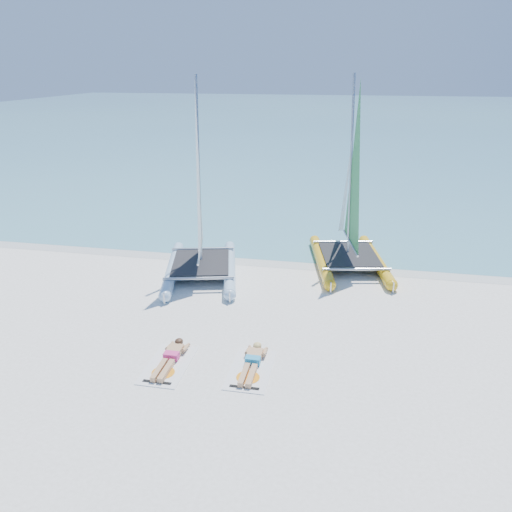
{
  "coord_description": "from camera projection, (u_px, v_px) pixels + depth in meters",
  "views": [
    {
      "loc": [
        1.63,
        -11.87,
        6.91
      ],
      "look_at": [
        -0.93,
        1.2,
        1.81
      ],
      "focal_mm": 35.0,
      "sensor_mm": 36.0,
      "label": 1
    }
  ],
  "objects": [
    {
      "name": "catamaran_blue",
      "position": [
        199.0,
        217.0,
        17.09
      ],
      "size": [
        3.55,
        5.48,
        6.88
      ],
      "rotation": [
        0.0,
        0.0,
        0.24
      ],
      "color": "#AAC3DF",
      "rests_on": "ground"
    },
    {
      "name": "catamaran_yellow",
      "position": [
        350.0,
        205.0,
        18.15
      ],
      "size": [
        3.35,
        5.57,
        6.91
      ],
      "rotation": [
        0.0,
        0.0,
        0.19
      ],
      "color": "yellow",
      "rests_on": "ground"
    },
    {
      "name": "sunbather_a",
      "position": [
        171.0,
        357.0,
        12.42
      ],
      "size": [
        0.37,
        1.73,
        0.26
      ],
      "color": "tan",
      "rests_on": "towel_a"
    },
    {
      "name": "ground",
      "position": [
        281.0,
        335.0,
        13.64
      ],
      "size": [
        140.0,
        140.0,
        0.0
      ],
      "primitive_type": "plane",
      "color": "white",
      "rests_on": "ground"
    },
    {
      "name": "towel_b",
      "position": [
        251.0,
        369.0,
        12.1
      ],
      "size": [
        1.0,
        1.85,
        0.02
      ],
      "primitive_type": "cube",
      "color": "silver",
      "rests_on": "ground"
    },
    {
      "name": "sunbather_b",
      "position": [
        252.0,
        361.0,
        12.24
      ],
      "size": [
        0.37,
        1.73,
        0.26
      ],
      "color": "tan",
      "rests_on": "towel_b"
    },
    {
      "name": "towel_a",
      "position": [
        168.0,
        365.0,
        12.29
      ],
      "size": [
        1.0,
        1.85,
        0.02
      ],
      "primitive_type": "cube",
      "color": "silver",
      "rests_on": "ground"
    },
    {
      "name": "wet_sand_strip",
      "position": [
        302.0,
        263.0,
        18.68
      ],
      "size": [
        140.0,
        1.4,
        0.01
      ],
      "primitive_type": "cube",
      "color": "silver",
      "rests_on": "ground"
    },
    {
      "name": "sea",
      "position": [
        345.0,
        117.0,
        71.38
      ],
      "size": [
        140.0,
        115.0,
        0.01
      ],
      "primitive_type": "cube",
      "color": "#77C4C7",
      "rests_on": "ground"
    }
  ]
}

